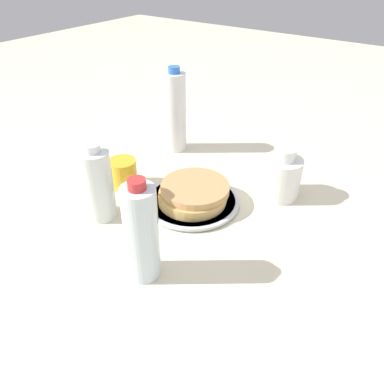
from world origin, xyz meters
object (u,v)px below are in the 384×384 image
plate (192,201)px  juice_glass (123,173)px  water_bottle_far (98,185)px  cream_jug (281,176)px  water_bottle_near (142,233)px  pancake_stack (193,193)px  water_bottle_mid (175,112)px

plate → juice_glass: bearing=100.8°
plate → juice_glass: (-0.04, 0.19, 0.03)m
plate → water_bottle_far: bearing=138.6°
cream_jug → water_bottle_far: water_bottle_far is taller
water_bottle_far → water_bottle_near: bearing=-111.5°
plate → cream_jug: bearing=-45.2°
water_bottle_near → plate: bearing=14.1°
pancake_stack → water_bottle_far: water_bottle_far is taller
plate → cream_jug: size_ratio=1.76×
juice_glass → water_bottle_mid: 0.26m
juice_glass → cream_jug: 0.40m
plate → water_bottle_near: water_bottle_near is taller
juice_glass → water_bottle_near: water_bottle_near is taller
pancake_stack → cream_jug: (0.16, -0.15, 0.02)m
cream_jug → plate: bearing=134.8°
water_bottle_mid → water_bottle_far: bearing=-169.6°
cream_jug → water_bottle_far: bearing=136.7°
pancake_stack → water_bottle_mid: (0.21, 0.22, 0.09)m
plate → water_bottle_near: bearing=-165.9°
pancake_stack → plate: bearing=63.0°
plate → pancake_stack: (-0.00, -0.01, 0.03)m
water_bottle_near → water_bottle_mid: (0.45, 0.27, 0.02)m
water_bottle_mid → water_bottle_near: bearing=-149.0°
juice_glass → pancake_stack: bearing=-80.4°
juice_glass → cream_jug: bearing=-61.1°
water_bottle_mid → water_bottle_far: 0.38m
cream_jug → water_bottle_near: water_bottle_near is taller
juice_glass → water_bottle_near: size_ratio=0.34×
plate → water_bottle_mid: bearing=45.2°
cream_jug → water_bottle_near: size_ratio=0.61×
water_bottle_mid → plate: bearing=-134.8°
plate → water_bottle_far: 0.23m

